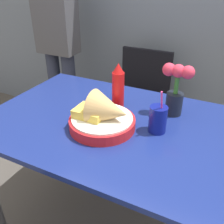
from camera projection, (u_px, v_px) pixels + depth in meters
name	position (u px, v px, depth m)	size (l,w,h in m)	color
dining_table	(118.00, 141.00, 1.19)	(1.25, 0.80, 0.77)	navy
chair_far_window	(141.00, 95.00, 1.98)	(0.40, 0.40, 0.86)	black
food_basket	(105.00, 117.00, 1.07)	(0.29, 0.29, 0.17)	red
ketchup_bottle	(118.00, 86.00, 1.23)	(0.06, 0.06, 0.23)	red
drink_cup	(158.00, 120.00, 1.06)	(0.08, 0.08, 0.20)	navy
flower_vase	(176.00, 88.00, 1.15)	(0.15, 0.08, 0.25)	black
person_standing	(57.00, 34.00, 1.97)	(0.32, 0.18, 1.63)	#2D3347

